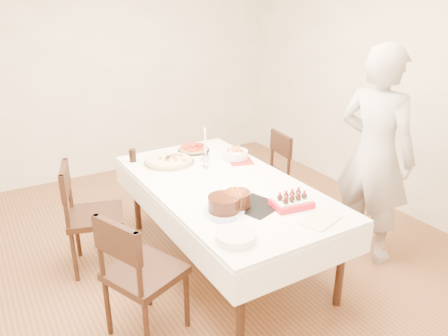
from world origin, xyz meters
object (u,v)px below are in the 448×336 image
chair_right_savory (264,176)px  pasta_bowl (236,154)px  layer_cake (224,204)px  chair_left_savory (96,216)px  birthday_cake (237,195)px  taper_candle (205,144)px  person (375,156)px  cola_glass (133,156)px  chair_left_dessert (145,273)px  dining_table (224,224)px  pizza_pepperoni (194,149)px  pizza_white (169,161)px  strawberry_box (292,202)px

chair_right_savory → pasta_bowl: size_ratio=3.83×
layer_cake → chair_left_savory: bearing=127.0°
layer_cake → birthday_cake: 0.13m
taper_candle → layer_cake: (-0.38, -0.97, -0.10)m
birthday_cake → taper_candle: bearing=74.9°
person → cola_glass: size_ratio=15.71×
chair_left_dessert → layer_cake: bearing=160.9°
dining_table → pasta_bowl: 0.73m
pizza_pepperoni → taper_candle: taper_candle is taller
chair_right_savory → birthday_cake: size_ratio=4.60×
pasta_bowl → birthday_cake: size_ratio=1.20×
pizza_pepperoni → chair_right_savory: bearing=-24.0°
chair_left_savory → pizza_pepperoni: size_ratio=3.05×
pasta_bowl → layer_cake: bearing=-126.7°
dining_table → pizza_white: pizza_white is taller
chair_right_savory → chair_left_dessert: chair_left_dessert is taller
chair_left_savory → cola_glass: (0.48, 0.37, 0.33)m
birthday_cake → cola_glass: bearing=104.7°
pasta_bowl → strawberry_box: 1.07m
pizza_pepperoni → chair_left_savory: bearing=-162.9°
pizza_white → birthday_cake: birthday_cake is taller
chair_right_savory → strawberry_box: size_ratio=3.06×
dining_table → pizza_white: 0.79m
cola_glass → pasta_bowl: bearing=-26.6°
dining_table → chair_left_dessert: (-0.89, -0.45, 0.10)m
pasta_bowl → chair_left_savory: bearing=177.2°
birthday_cake → layer_cake: bearing=-174.5°
birthday_cake → pizza_white: bearing=93.4°
chair_left_dessert → pizza_white: chair_left_dessert is taller
person → chair_left_savory: bearing=51.7°
layer_cake → birthday_cake: size_ratio=1.54×
pasta_bowl → strawberry_box: size_ratio=0.80×
cola_glass → chair_left_dessert: bearing=-107.6°
person → pizza_white: bearing=36.7°
chair_left_savory → pizza_pepperoni: bearing=-146.1°
chair_left_dessert → pizza_pepperoni: 1.69m
chair_left_savory → birthday_cake: chair_left_savory is taller
chair_right_savory → cola_glass: 1.37m
taper_candle → pizza_white: bearing=161.9°
layer_cake → birthday_cake: birthday_cake is taller
pasta_bowl → chair_right_savory: bearing=14.4°
person → strawberry_box: person is taller
layer_cake → dining_table: bearing=59.1°
chair_left_savory → chair_left_dessert: bearing=110.4°
chair_left_dessert → pizza_white: 1.34m
birthday_cake → pasta_bowl: bearing=58.4°
pasta_bowl → birthday_cake: (-0.52, -0.85, 0.05)m
person → pasta_bowl: person is taller
strawberry_box → taper_candle: bearing=94.4°
chair_right_savory → pizza_pepperoni: bearing=162.7°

